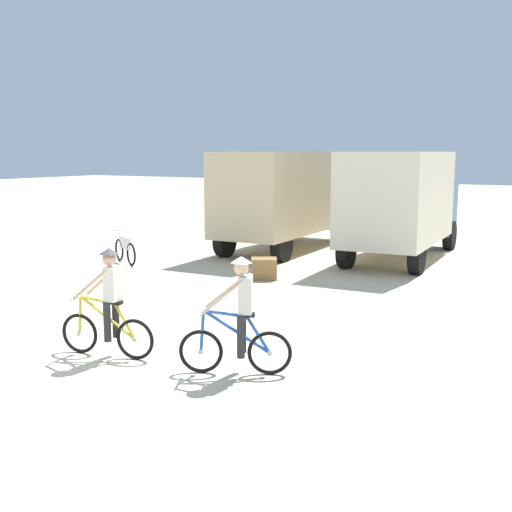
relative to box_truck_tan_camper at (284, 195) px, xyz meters
name	(u,v)px	position (x,y,z in m)	size (l,w,h in m)	color
ground_plane	(124,350)	(2.96, -11.33, -1.87)	(120.00, 120.00, 0.00)	beige
box_truck_tan_camper	(284,195)	(0.00, 0.00, 0.00)	(2.64, 6.84, 3.35)	#CCB78E
box_truck_cream_rv	(402,200)	(4.09, 0.13, 0.00)	(2.80, 6.89, 3.35)	beige
cyclist_orange_shirt	(109,307)	(3.00, -11.69, -1.03)	(1.71, 0.56, 1.82)	black
cyclist_cowboy_hat	(239,320)	(5.27, -11.31, -1.03)	(1.58, 0.86, 1.82)	black
bicycle_spare	(125,250)	(-2.90, -4.82, -1.48)	(1.55, 0.89, 0.97)	black
supply_crate	(264,269)	(1.97, -4.80, -1.59)	(0.55, 0.67, 0.56)	olive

